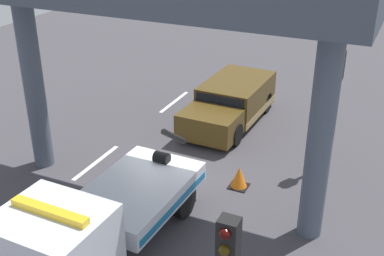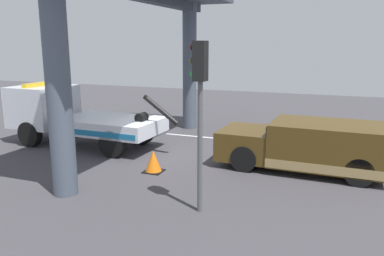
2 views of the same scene
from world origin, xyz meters
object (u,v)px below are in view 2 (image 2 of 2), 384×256
(tow_truck_white, at_px, (71,114))
(towed_van_green, at_px, (309,146))
(traffic_light_near, at_px, (199,90))
(traffic_cone_orange, at_px, (153,162))

(tow_truck_white, distance_m, towed_van_green, 9.34)
(tow_truck_white, xyz_separation_m, towed_van_green, (-9.33, 0.02, -0.42))
(tow_truck_white, height_order, traffic_light_near, traffic_light_near)
(tow_truck_white, distance_m, traffic_cone_orange, 5.26)
(towed_van_green, distance_m, traffic_light_near, 5.27)
(traffic_light_near, bearing_deg, tow_truck_white, -30.92)
(tow_truck_white, relative_size, traffic_light_near, 1.79)
(towed_van_green, xyz_separation_m, traffic_light_near, (2.17, 4.27, 2.20))
(tow_truck_white, bearing_deg, traffic_light_near, 149.08)
(traffic_light_near, xyz_separation_m, traffic_cone_orange, (2.39, -2.25, -2.64))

